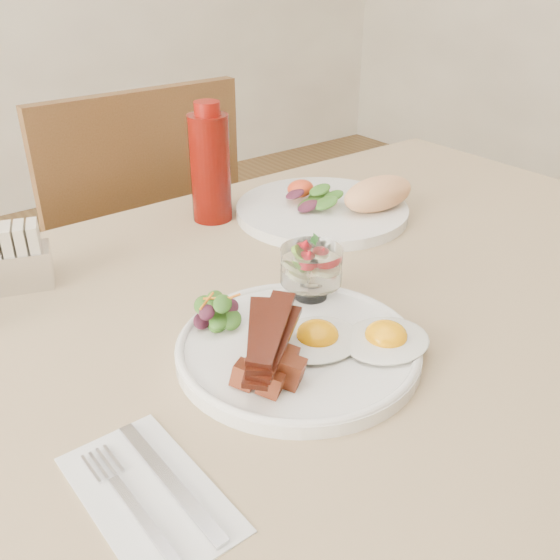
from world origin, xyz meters
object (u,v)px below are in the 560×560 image
at_px(table, 328,347).
at_px(sugar_caddy, 12,261).
at_px(chair_far, 133,264).
at_px(second_plate, 335,205).
at_px(main_plate, 298,349).
at_px(fruit_cup, 311,266).
at_px(ketchup_bottle, 210,166).
at_px(hot_sauce_bottle, 219,177).

relative_size(table, sugar_caddy, 11.99).
height_order(chair_far, second_plate, chair_far).
xyz_separation_m(main_plate, fruit_cup, (0.08, 0.07, 0.05)).
bearing_deg(chair_far, sugar_caddy, -130.55).
xyz_separation_m(table, sugar_caddy, (-0.33, 0.28, 0.13)).
xyz_separation_m(fruit_cup, ketchup_bottle, (0.06, 0.33, 0.03)).
relative_size(chair_far, ketchup_bottle, 4.69).
xyz_separation_m(second_plate, ketchup_bottle, (-0.17, 0.12, 0.07)).
xyz_separation_m(chair_far, fruit_cup, (-0.05, -0.67, 0.29)).
bearing_deg(ketchup_bottle, main_plate, -108.84).
distance_m(table, main_plate, 0.18).
bearing_deg(sugar_caddy, table, -20.62).
xyz_separation_m(main_plate, sugar_caddy, (-0.20, 0.36, 0.03)).
height_order(table, ketchup_bottle, ketchup_bottle).
xyz_separation_m(table, ketchup_bottle, (0.01, 0.32, 0.18)).
bearing_deg(sugar_caddy, hot_sauce_bottle, 29.80).
bearing_deg(second_plate, hot_sauce_bottle, 133.29).
height_order(table, fruit_cup, fruit_cup).
xyz_separation_m(ketchup_bottle, sugar_caddy, (-0.34, -0.04, -0.05)).
bearing_deg(second_plate, chair_far, 111.65).
relative_size(main_plate, sugar_caddy, 2.53).
bearing_deg(chair_far, main_plate, -99.52).
bearing_deg(main_plate, chair_far, 80.48).
xyz_separation_m(table, hot_sauce_bottle, (0.05, 0.35, 0.15)).
height_order(table, sugar_caddy, sugar_caddy).
distance_m(table, second_plate, 0.29).
bearing_deg(ketchup_bottle, table, -92.07).
bearing_deg(fruit_cup, ketchup_bottle, 80.17).
height_order(chair_far, ketchup_bottle, ketchup_bottle).
relative_size(fruit_cup, hot_sauce_bottle, 0.65).
relative_size(main_plate, second_plate, 0.94).
distance_m(table, sugar_caddy, 0.45).
bearing_deg(main_plate, ketchup_bottle, 71.16).
bearing_deg(hot_sauce_bottle, ketchup_bottle, -139.18).
bearing_deg(table, main_plate, -146.07).
bearing_deg(sugar_caddy, chair_far, 68.95).
bearing_deg(ketchup_bottle, chair_far, 91.89).
height_order(table, chair_far, chair_far).
distance_m(main_plate, hot_sauce_bottle, 0.47).
distance_m(chair_far, sugar_caddy, 0.57).
xyz_separation_m(chair_far, ketchup_bottle, (0.01, -0.35, 0.32)).
distance_m(second_plate, sugar_caddy, 0.52).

